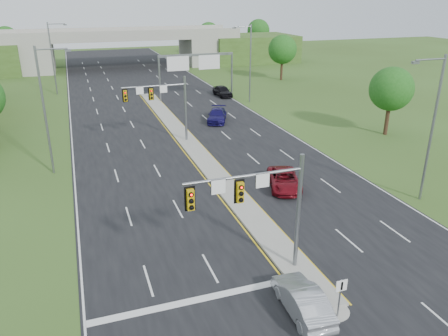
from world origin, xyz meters
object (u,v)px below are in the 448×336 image
signal_mast_far (164,100)px  car_silver (302,300)px  car_far_c (222,91)px  keep_right_sign (341,292)px  car_far_a (284,180)px  signal_mast_near (262,200)px  overpass (122,51)px  sign_gantry (195,64)px  car_far_b (217,115)px

signal_mast_far → car_silver: signal_mast_far is taller
car_far_c → keep_right_sign: bearing=-105.4°
car_far_a → signal_mast_near: bearing=-105.2°
overpass → signal_mast_far: bearing=-92.4°
signal_mast_far → sign_gantry: 21.91m
overpass → car_far_c: size_ratio=16.72×
car_silver → car_far_a: size_ratio=0.88×
signal_mast_near → car_far_a: signal_mast_near is taller
signal_mast_far → car_far_b: (7.87, 6.48, -3.94)m
signal_mast_near → sign_gantry: signal_mast_near is taller
signal_mast_near → car_far_b: (7.87, 31.48, -3.94)m
keep_right_sign → car_silver: bearing=148.5°
car_silver → car_far_c: bearing=-101.2°
keep_right_sign → overpass: 84.55m
car_far_a → keep_right_sign: bearing=-89.1°
signal_mast_near → keep_right_sign: (2.26, -4.45, -3.21)m
car_far_c → signal_mast_near: bearing=-109.2°
signal_mast_far → car_far_a: signal_mast_far is taller
keep_right_sign → car_far_a: 15.56m
overpass → car_silver: size_ratio=17.61×
car_far_c → signal_mast_far: bearing=-126.2°
car_far_b → car_silver: bearing=-78.6°
signal_mast_far → sign_gantry: signal_mast_far is taller
car_far_a → sign_gantry: bearing=103.8°
overpass → car_silver: bearing=-91.0°
signal_mast_near → car_far_b: size_ratio=1.32×
signal_mast_far → sign_gantry: bearing=65.9°
signal_mast_far → car_far_c: bearing=56.6°
sign_gantry → overpass: overpass is taller
car_far_b → car_far_a: bearing=-70.3°
car_far_a → signal_mast_far: bearing=132.2°
sign_gantry → overpass: bearing=100.8°
sign_gantry → signal_mast_far: bearing=-114.1°
signal_mast_far → car_silver: 28.82m
signal_mast_near → car_far_b: bearing=76.0°
car_far_b → overpass: bearing=119.4°
signal_mast_near → sign_gantry: 45.88m
car_far_b → keep_right_sign: bearing=-76.0°
keep_right_sign → car_far_c: 50.81m
sign_gantry → car_far_b: 14.27m
signal_mast_far → car_silver: bearing=-88.5°
signal_mast_far → keep_right_sign: 29.71m
overpass → car_far_a: size_ratio=15.57×
keep_right_sign → car_far_c: keep_right_sign is taller
signal_mast_far → car_far_b: 10.92m
car_silver → car_far_c: size_ratio=0.95×
car_silver → car_far_b: bearing=-98.3°
keep_right_sign → car_far_c: (11.00, 49.60, -0.68)m
signal_mast_far → sign_gantry: size_ratio=0.60×
signal_mast_near → signal_mast_far: bearing=90.0°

